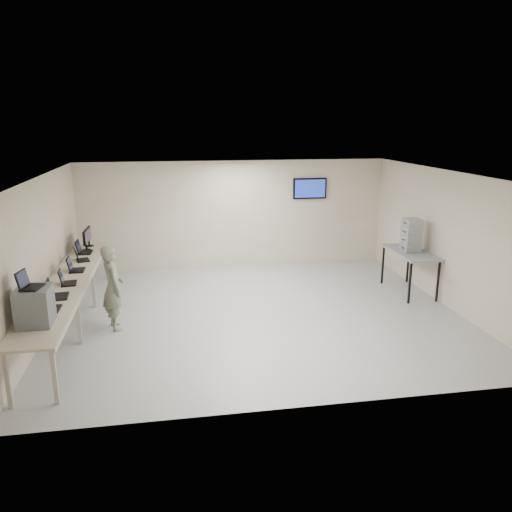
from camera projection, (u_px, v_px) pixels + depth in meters
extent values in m
cube|color=#9F9F9F|center=(258.00, 313.00, 10.13)|extent=(8.00, 7.00, 0.01)
cube|color=white|center=(258.00, 174.00, 9.39)|extent=(8.00, 7.00, 0.01)
cube|color=beige|center=(235.00, 215.00, 13.09)|extent=(8.00, 0.01, 2.80)
cube|color=beige|center=(304.00, 311.00, 6.43)|extent=(8.00, 0.01, 2.80)
cube|color=beige|center=(42.00, 255.00, 9.11)|extent=(0.01, 7.00, 2.80)
cube|color=beige|center=(446.00, 239.00, 10.41)|extent=(0.01, 7.00, 2.80)
cube|color=black|center=(309.00, 188.00, 13.23)|extent=(0.15, 0.04, 0.15)
cube|color=black|center=(310.00, 188.00, 13.19)|extent=(0.90, 0.06, 0.55)
cube|color=navy|center=(310.00, 189.00, 13.15)|extent=(0.82, 0.01, 0.47)
cube|color=#BDAC8B|center=(68.00, 281.00, 9.31)|extent=(0.75, 6.00, 0.04)
cube|color=#AEAA99|center=(89.00, 282.00, 9.38)|extent=(0.02, 6.00, 0.06)
cube|color=#AEAA99|center=(7.00, 379.00, 6.67)|extent=(0.06, 0.06, 0.86)
cube|color=#AEAA99|center=(54.00, 376.00, 6.76)|extent=(0.06, 0.06, 0.86)
cube|color=#AEAA99|center=(42.00, 323.00, 8.52)|extent=(0.06, 0.06, 0.86)
cube|color=#AEAA99|center=(79.00, 321.00, 8.62)|extent=(0.06, 0.06, 0.86)
cube|color=#AEAA99|center=(63.00, 289.00, 10.23)|extent=(0.06, 0.06, 0.86)
cube|color=#AEAA99|center=(94.00, 288.00, 10.33)|extent=(0.06, 0.06, 0.86)
cube|color=#AEAA99|center=(79.00, 264.00, 12.09)|extent=(0.06, 0.06, 0.86)
cube|color=#AEAA99|center=(105.00, 262.00, 12.19)|extent=(0.06, 0.06, 0.86)
cube|color=slate|center=(35.00, 306.00, 7.22)|extent=(0.48, 0.54, 0.56)
cube|color=black|center=(32.00, 287.00, 7.14)|extent=(0.30, 0.38, 0.02)
cube|color=black|center=(22.00, 279.00, 7.08)|extent=(0.12, 0.33, 0.24)
cube|color=#191B31|center=(23.00, 279.00, 7.09)|extent=(0.10, 0.29, 0.20)
cube|color=black|center=(51.00, 309.00, 7.84)|extent=(0.27, 0.37, 0.02)
cube|color=black|center=(41.00, 301.00, 7.78)|extent=(0.07, 0.35, 0.26)
cube|color=#191B31|center=(42.00, 301.00, 7.78)|extent=(0.05, 0.31, 0.22)
cube|color=black|center=(59.00, 297.00, 8.40)|extent=(0.32, 0.43, 0.02)
cube|color=black|center=(49.00, 288.00, 8.33)|extent=(0.11, 0.38, 0.29)
cube|color=#191B31|center=(50.00, 288.00, 8.34)|extent=(0.08, 0.34, 0.24)
cube|color=black|center=(69.00, 283.00, 9.08)|extent=(0.29, 0.38, 0.02)
cube|color=black|center=(61.00, 277.00, 9.02)|extent=(0.10, 0.34, 0.25)
cube|color=#191B31|center=(62.00, 277.00, 9.03)|extent=(0.08, 0.30, 0.21)
cube|color=black|center=(77.00, 270.00, 9.88)|extent=(0.28, 0.38, 0.02)
cube|color=black|center=(69.00, 264.00, 9.82)|extent=(0.08, 0.35, 0.27)
cube|color=#191B31|center=(70.00, 263.00, 9.82)|extent=(0.06, 0.31, 0.22)
cube|color=black|center=(83.00, 260.00, 10.61)|extent=(0.34, 0.40, 0.02)
cube|color=black|center=(76.00, 254.00, 10.55)|extent=(0.15, 0.33, 0.25)
cube|color=#191B31|center=(77.00, 254.00, 10.55)|extent=(0.13, 0.29, 0.21)
cube|color=black|center=(85.00, 253.00, 11.21)|extent=(0.29, 0.39, 0.02)
cube|color=black|center=(78.00, 246.00, 11.14)|extent=(0.08, 0.37, 0.28)
cube|color=#191B31|center=(79.00, 246.00, 11.15)|extent=(0.06, 0.32, 0.23)
cylinder|color=black|center=(87.00, 250.00, 11.46)|extent=(0.21, 0.21, 0.02)
cube|color=black|center=(86.00, 246.00, 11.44)|extent=(0.04, 0.03, 0.17)
cube|color=black|center=(86.00, 237.00, 11.38)|extent=(0.05, 0.47, 0.31)
cube|color=#191B31|center=(87.00, 237.00, 11.39)|extent=(0.00, 0.43, 0.27)
cylinder|color=black|center=(89.00, 246.00, 11.85)|extent=(0.20, 0.20, 0.02)
cube|color=black|center=(89.00, 242.00, 11.82)|extent=(0.04, 0.03, 0.16)
cube|color=black|center=(88.00, 234.00, 11.77)|extent=(0.05, 0.46, 0.30)
cube|color=#191B31|center=(90.00, 234.00, 11.78)|extent=(0.00, 0.41, 0.26)
imported|color=gray|center=(113.00, 288.00, 9.19)|extent=(0.55, 0.68, 1.61)
cube|color=gray|center=(411.00, 252.00, 11.15)|extent=(0.74, 1.59, 0.04)
cube|color=black|center=(410.00, 283.00, 10.56)|extent=(0.04, 0.04, 0.91)
cube|color=black|center=(383.00, 265.00, 11.88)|extent=(0.04, 0.04, 0.91)
cube|color=black|center=(438.00, 281.00, 10.66)|extent=(0.04, 0.04, 0.91)
cube|color=black|center=(408.00, 264.00, 11.99)|extent=(0.04, 0.04, 0.91)
cube|color=#939598|center=(410.00, 247.00, 11.11)|extent=(0.35, 0.39, 0.19)
cube|color=#939598|center=(411.00, 239.00, 11.06)|extent=(0.35, 0.39, 0.19)
cube|color=#939598|center=(412.00, 231.00, 11.02)|extent=(0.35, 0.39, 0.19)
cube|color=#939598|center=(412.00, 223.00, 10.97)|extent=(0.35, 0.39, 0.19)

